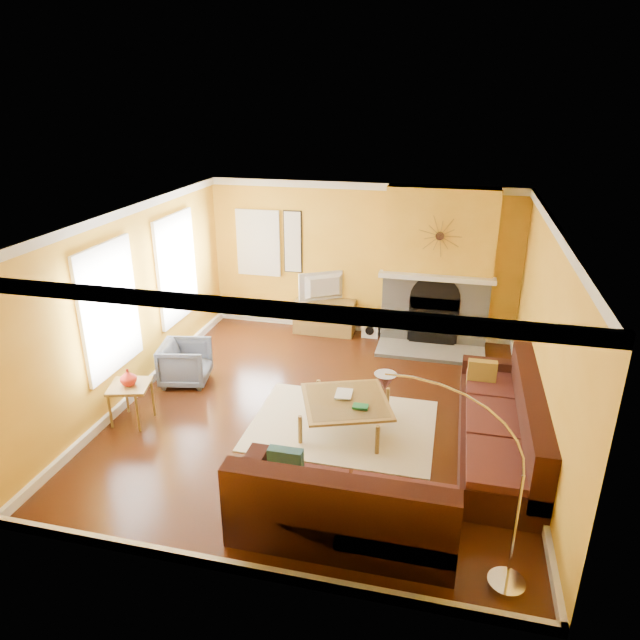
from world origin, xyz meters
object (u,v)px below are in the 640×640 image
(sectional_sofa, at_px, (404,427))
(armchair, at_px, (186,363))
(side_table, at_px, (132,403))
(arc_lamp, at_px, (454,486))
(coffee_table, at_px, (346,414))
(media_console, at_px, (325,317))

(sectional_sofa, xyz_separation_m, armchair, (-3.40, 1.20, -0.13))
(armchair, bearing_deg, sectional_sofa, -120.76)
(armchair, xyz_separation_m, side_table, (-0.20, -1.20, -0.05))
(side_table, bearing_deg, arc_lamp, -22.22)
(coffee_table, height_order, media_console, media_console)
(media_console, distance_m, side_table, 4.02)
(coffee_table, bearing_deg, armchair, 164.93)
(side_table, bearing_deg, coffee_table, 10.12)
(media_console, distance_m, arc_lamp, 5.84)
(coffee_table, xyz_separation_m, arc_lamp, (1.36, -2.20, 0.78))
(armchair, bearing_deg, coffee_table, -116.39)
(side_table, height_order, arc_lamp, arc_lamp)
(sectional_sofa, height_order, coffee_table, sectional_sofa)
(sectional_sofa, distance_m, arc_lamp, 1.87)
(armchair, height_order, side_table, armchair)
(coffee_table, bearing_deg, arc_lamp, -58.24)
(side_table, bearing_deg, media_console, 63.43)
(sectional_sofa, distance_m, coffee_table, 0.97)
(media_console, distance_m, armchair, 2.88)
(media_console, bearing_deg, coffee_table, -72.12)
(sectional_sofa, xyz_separation_m, coffee_table, (-0.80, 0.50, -0.24))
(coffee_table, xyz_separation_m, media_console, (-1.00, 3.10, 0.09))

